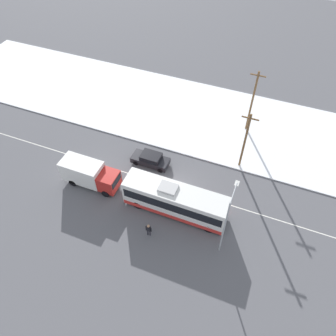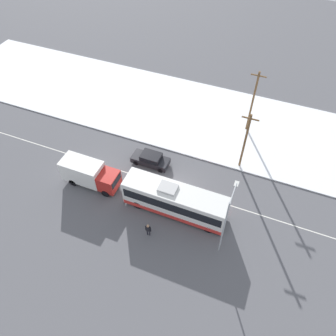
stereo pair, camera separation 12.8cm
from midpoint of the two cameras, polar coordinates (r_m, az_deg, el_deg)
The scene contains 10 objects.
ground_plane at distance 36.25m, azimuth 1.55°, elevation -3.56°, with size 120.00×120.00×0.00m, color #56565B.
snow_lot at distance 44.77m, azimuth 7.44°, elevation 8.44°, with size 80.00×14.97×0.12m.
lane_marking_center at distance 36.25m, azimuth 1.55°, elevation -3.56°, with size 60.00×0.12×0.00m.
city_bus at distance 33.13m, azimuth 1.37°, elevation -5.68°, with size 10.70×2.57×3.51m.
box_truck at distance 36.48m, azimuth -13.47°, elevation -0.87°, with size 6.40×2.30×2.98m.
sedan_car at distance 38.08m, azimuth -2.94°, elevation 1.61°, with size 4.39×1.80×1.51m.
pedestrian_at_stop at distance 32.10m, azimuth -3.36°, elevation -10.55°, with size 0.63×0.28×1.76m.
streetlamp at distance 28.64m, azimuth 10.29°, elevation -8.62°, with size 0.36×2.60×7.72m.
utility_pole_roadside at distance 36.52m, azimuth 13.38°, elevation 4.59°, with size 1.80×0.24×7.62m.
utility_pole_snowlot at distance 41.44m, azimuth 14.61°, elevation 11.14°, with size 1.80×0.24×8.49m.
Camera 2 is at (7.53, -21.04, 28.54)m, focal length 35.00 mm.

